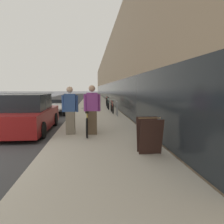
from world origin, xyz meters
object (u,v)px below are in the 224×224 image
person_rider (92,110)px  person_bystander (70,110)px  tandem_bicycle (87,123)px  bike_rack_hoop (117,107)px  vintage_roadster_curbside (56,108)px  cruiser_bike_nearest (112,107)px  sandwich_board_sign (149,135)px  parked_sedan_curbside (28,115)px  cruiser_bike_middle (108,104)px  cruiser_bike_farthest (107,102)px

person_rider → person_bystander: bearing=174.7°
tandem_bicycle → person_bystander: person_bystander is taller
bike_rack_hoop → vintage_roadster_curbside: 4.62m
cruiser_bike_nearest → sandwich_board_sign: 8.26m
tandem_bicycle → vintage_roadster_curbside: (-2.29, 6.79, -0.09)m
person_bystander → parked_sedan_curbside: bearing=146.4°
tandem_bicycle → cruiser_bike_middle: cruiser_bike_middle is taller
person_rider → sandwich_board_sign: 2.67m
sandwich_board_sign → parked_sedan_curbside: (-4.00, 3.50, 0.10)m
person_rider → sandwich_board_sign: person_rider is taller
sandwich_board_sign → cruiser_bike_middle: bearing=91.0°
vintage_roadster_curbside → person_rider: bearing=-70.8°
sandwich_board_sign → vintage_roadster_curbside: size_ratio=0.22×
sandwich_board_sign → parked_sedan_curbside: size_ratio=0.22×
person_rider → cruiser_bike_farthest: size_ratio=0.90×
person_bystander → cruiser_bike_nearest: size_ratio=0.96×
cruiser_bike_nearest → vintage_roadster_curbside: 3.92m
parked_sedan_curbside → vintage_roadster_curbside: size_ratio=1.00×
tandem_bicycle → cruiser_bike_middle: size_ratio=1.31×
tandem_bicycle → parked_sedan_curbside: size_ratio=0.57×
tandem_bicycle → parked_sedan_curbside: bearing=157.7°
person_rider → bike_rack_hoop: 4.88m
cruiser_bike_nearest → parked_sedan_curbside: size_ratio=0.43×
tandem_bicycle → person_rider: person_rider is taller
cruiser_bike_middle → person_bystander: bearing=-103.5°
cruiser_bike_middle → sandwich_board_sign: size_ratio=1.96×
tandem_bicycle → sandwich_board_sign: 2.98m
cruiser_bike_farthest → parked_sedan_curbside: parked_sedan_curbside is taller
bike_rack_hoop → parked_sedan_curbside: (-4.04, -3.37, 0.04)m
sandwich_board_sign → vintage_roadster_curbside: bearing=112.6°
bike_rack_hoop → cruiser_bike_middle: 3.74m
person_bystander → sandwich_board_sign: person_bystander is taller
parked_sedan_curbside → bike_rack_hoop: bearing=39.8°
person_bystander → sandwich_board_sign: bearing=-46.4°
cruiser_bike_farthest → vintage_roadster_curbside: size_ratio=0.47×
vintage_roadster_curbside → cruiser_bike_nearest: bearing=-15.5°
cruiser_bike_nearest → parked_sedan_curbside: bearing=-129.3°
cruiser_bike_middle → cruiser_bike_nearest: bearing=-87.9°
person_bystander → vintage_roadster_curbside: (-1.69, 7.01, -0.57)m
bike_rack_hoop → cruiser_bike_farthest: cruiser_bike_farthest is taller
sandwich_board_sign → cruiser_bike_nearest: bearing=90.7°
person_rider → cruiser_bike_farthest: bearing=82.8°
person_bystander → cruiser_bike_nearest: person_bystander is taller
person_bystander → cruiser_bike_middle: 8.55m
cruiser_bike_nearest → parked_sedan_curbside: parked_sedan_curbside is taller
tandem_bicycle → vintage_roadster_curbside: size_ratio=0.57×
parked_sedan_curbside → person_bystander: bearing=-33.6°
bike_rack_hoop → vintage_roadster_curbside: bearing=148.2°
person_rider → cruiser_bike_farthest: person_rider is taller
bike_rack_hoop → cruiser_bike_nearest: (-0.14, 1.39, -0.16)m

